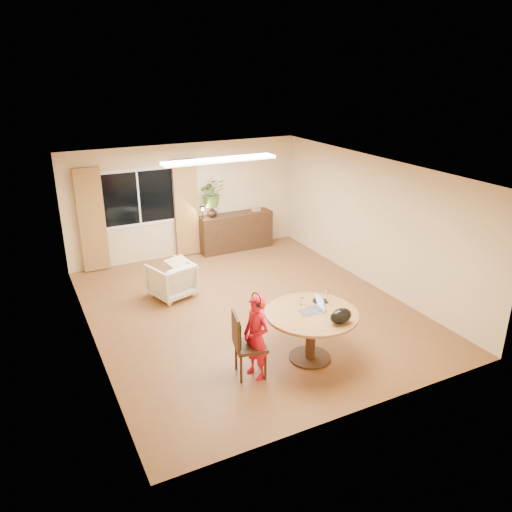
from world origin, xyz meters
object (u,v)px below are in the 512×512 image
at_px(dining_table, 311,322).
at_px(dining_chair, 250,344).
at_px(sideboard, 236,232).
at_px(armchair, 172,280).
at_px(child, 256,337).

height_order(dining_table, dining_chair, dining_chair).
height_order(dining_table, sideboard, sideboard).
bearing_deg(sideboard, armchair, -140.17).
height_order(dining_chair, sideboard, dining_chair).
bearing_deg(dining_table, armchair, 111.50).
distance_m(child, sideboard, 5.31).
distance_m(armchair, sideboard, 2.87).
height_order(dining_table, armchair, dining_table).
distance_m(dining_table, armchair, 3.32).
relative_size(dining_table, dining_chair, 1.40).
height_order(dining_table, child, child).
distance_m(dining_chair, sideboard, 5.27).
xyz_separation_m(dining_chair, sideboard, (2.00, 4.88, -0.05)).
bearing_deg(child, dining_table, 75.84).
distance_m(dining_table, dining_chair, 1.01).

